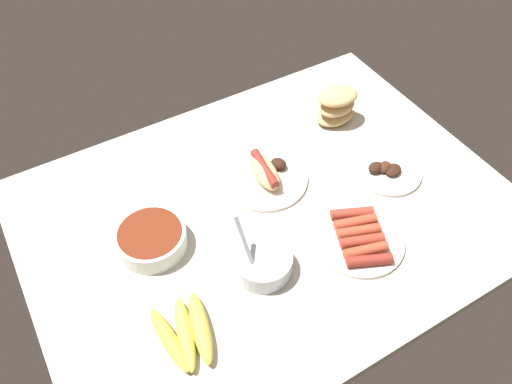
# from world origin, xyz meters

# --- Properties ---
(ground_plane) EXTENTS (1.20, 0.90, 0.03)m
(ground_plane) POSITION_xyz_m (0.00, 0.00, -0.01)
(ground_plane) COLOR beige
(plate_sausages) EXTENTS (0.22, 0.22, 0.04)m
(plate_sausages) POSITION_xyz_m (-0.13, 0.19, 0.01)
(plate_sausages) COLOR white
(plate_sausages) RESTS_ON ground_plane
(plate_hotdog_assembled) EXTENTS (0.23, 0.23, 0.06)m
(plate_hotdog_assembled) POSITION_xyz_m (-0.04, -0.10, 0.02)
(plate_hotdog_assembled) COLOR white
(plate_hotdog_assembled) RESTS_ON ground_plane
(banana_bunch) EXTENTS (0.13, 0.18, 0.04)m
(banana_bunch) POSITION_xyz_m (0.33, 0.21, 0.02)
(banana_bunch) COLOR gold
(banana_bunch) RESTS_ON ground_plane
(bowl_chili) EXTENTS (0.17, 0.17, 0.05)m
(bowl_chili) POSITION_xyz_m (0.30, -0.05, 0.03)
(bowl_chili) COLOR white
(bowl_chili) RESTS_ON ground_plane
(bread_stack) EXTENTS (0.14, 0.10, 0.11)m
(bread_stack) POSITION_xyz_m (-0.34, -0.20, 0.05)
(bread_stack) COLOR tan
(bread_stack) RESTS_ON ground_plane
(plate_grilled_meat) EXTENTS (0.18, 0.18, 0.04)m
(plate_grilled_meat) POSITION_xyz_m (-0.34, 0.05, 0.01)
(plate_grilled_meat) COLOR white
(plate_grilled_meat) RESTS_ON ground_plane
(bowl_coleslaw) EXTENTS (0.14, 0.14, 0.15)m
(bowl_coleslaw) POSITION_xyz_m (0.11, 0.14, 0.03)
(bowl_coleslaw) COLOR silver
(bowl_coleslaw) RESTS_ON ground_plane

